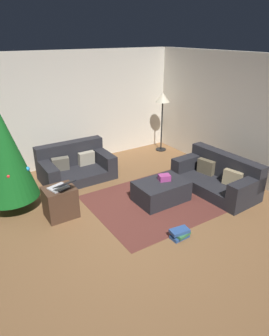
{
  "coord_description": "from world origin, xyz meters",
  "views": [
    {
      "loc": [
        -2.12,
        -3.51,
        2.93
      ],
      "look_at": [
        0.51,
        0.55,
        0.75
      ],
      "focal_mm": 32.16,
      "sensor_mm": 36.0,
      "label": 1
    }
  ],
  "objects": [
    {
      "name": "ground_plane",
      "position": [
        0.0,
        0.0,
        0.0
      ],
      "size": [
        6.4,
        6.4,
        0.0
      ],
      "primitive_type": "plane",
      "color": "brown"
    },
    {
      "name": "rear_partition",
      "position": [
        0.0,
        3.14,
        1.3
      ],
      "size": [
        6.4,
        0.12,
        2.6
      ],
      "primitive_type": "cube",
      "color": "silver",
      "rests_on": "ground_plane"
    },
    {
      "name": "corner_partition",
      "position": [
        3.14,
        0.0,
        1.3
      ],
      "size": [
        0.12,
        6.4,
        2.6
      ],
      "primitive_type": "cube",
      "color": "silver",
      "rests_on": "ground_plane"
    },
    {
      "name": "couch_left",
      "position": [
        0.06,
        2.26,
        0.28
      ],
      "size": [
        1.52,
        0.95,
        0.75
      ],
      "rotation": [
        0.0,
        0.0,
        3.13
      ],
      "color": "#26262B",
      "rests_on": "ground_plane"
    },
    {
      "name": "couch_right",
      "position": [
        2.24,
        0.14,
        0.28
      ],
      "size": [
        0.92,
        1.72,
        0.73
      ],
      "rotation": [
        0.0,
        0.0,
        1.62
      ],
      "color": "#26262B",
      "rests_on": "ground_plane"
    },
    {
      "name": "ottoman",
      "position": [
        1.03,
        0.42,
        0.2
      ],
      "size": [
        0.97,
        0.66,
        0.39
      ],
      "primitive_type": "cube",
      "color": "#26262B",
      "rests_on": "ground_plane"
    },
    {
      "name": "gift_box",
      "position": [
        1.11,
        0.44,
        0.45
      ],
      "size": [
        0.25,
        0.21,
        0.11
      ],
      "primitive_type": "cube",
      "rotation": [
        0.0,
        0.0,
        -0.29
      ],
      "color": "#B23F8C",
      "rests_on": "ottoman"
    },
    {
      "name": "tv_remote",
      "position": [
        1.21,
        0.46,
        0.4
      ],
      "size": [
        0.11,
        0.17,
        0.02
      ],
      "primitive_type": "cube",
      "rotation": [
        0.0,
        0.0,
        -0.39
      ],
      "color": "black",
      "rests_on": "ottoman"
    },
    {
      "name": "christmas_tree",
      "position": [
        -1.4,
        1.65,
        1.1
      ],
      "size": [
        0.99,
        0.99,
        2.04
      ],
      "color": "brown",
      "rests_on": "ground_plane"
    },
    {
      "name": "side_table",
      "position": [
        -0.76,
        0.93,
        0.27
      ],
      "size": [
        0.52,
        0.44,
        0.55
      ],
      "primitive_type": "cube",
      "color": "#4C3323",
      "rests_on": "ground_plane"
    },
    {
      "name": "laptop",
      "position": [
        -0.74,
        0.86,
        0.61
      ],
      "size": [
        0.41,
        0.49,
        0.19
      ],
      "color": "silver",
      "rests_on": "side_table"
    },
    {
      "name": "book_stack",
      "position": [
        0.57,
        -0.67,
        0.08
      ],
      "size": [
        0.32,
        0.23,
        0.15
      ],
      "color": "#2D5193",
      "rests_on": "ground_plane"
    },
    {
      "name": "corner_lamp",
      "position": [
        2.69,
        2.58,
        1.32
      ],
      "size": [
        0.36,
        0.36,
        1.55
      ],
      "color": "black",
      "rests_on": "ground_plane"
    },
    {
      "name": "area_rug",
      "position": [
        1.03,
        0.42,
        0.0
      ],
      "size": [
        2.6,
        2.0,
        0.01
      ],
      "primitive_type": "cube",
      "color": "brown",
      "rests_on": "ground_plane"
    }
  ]
}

